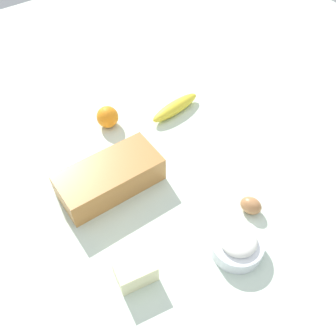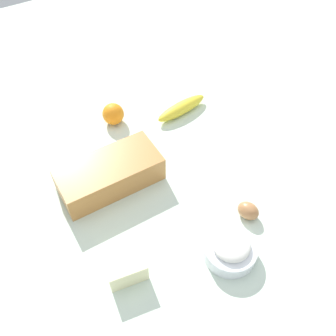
{
  "view_description": "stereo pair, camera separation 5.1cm",
  "coord_description": "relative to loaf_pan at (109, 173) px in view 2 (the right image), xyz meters",
  "views": [
    {
      "loc": [
        -0.38,
        -0.55,
        0.85
      ],
      "look_at": [
        0.0,
        0.0,
        0.04
      ],
      "focal_mm": 40.62,
      "sensor_mm": 36.0,
      "label": 1
    },
    {
      "loc": [
        -0.34,
        -0.58,
        0.85
      ],
      "look_at": [
        0.0,
        0.0,
        0.04
      ],
      "focal_mm": 40.62,
      "sensor_mm": 36.0,
      "label": 2
    }
  ],
  "objects": [
    {
      "name": "loaf_pan",
      "position": [
        0.0,
        0.0,
        0.0
      ],
      "size": [
        0.28,
        0.13,
        0.08
      ],
      "rotation": [
        0.0,
        0.0,
        0.01
      ],
      "color": "#B77A3D",
      "rests_on": "ground_plane"
    },
    {
      "name": "butter_block",
      "position": [
        -0.08,
        -0.26,
        -0.01
      ],
      "size": [
        0.1,
        0.08,
        0.06
      ],
      "primitive_type": "cube",
      "rotation": [
        0.0,
        0.0,
        -0.15
      ],
      "color": "#F4EDB2",
      "rests_on": "ground_plane"
    },
    {
      "name": "orange_fruit",
      "position": [
        0.11,
        0.22,
        -0.01
      ],
      "size": [
        0.07,
        0.07,
        0.07
      ],
      "primitive_type": "sphere",
      "color": "orange",
      "rests_on": "ground_plane"
    },
    {
      "name": "egg_near_butter",
      "position": [
        0.26,
        -0.28,
        -0.02
      ],
      "size": [
        0.06,
        0.07,
        0.04
      ],
      "primitive_type": "ellipsoid",
      "rotation": [
        0.0,
        1.57,
        1.94
      ],
      "color": "#AE7547",
      "rests_on": "ground_plane"
    },
    {
      "name": "flour_bowl",
      "position": [
        0.15,
        -0.35,
        -0.01
      ],
      "size": [
        0.13,
        0.13,
        0.06
      ],
      "color": "white",
      "rests_on": "ground_plane"
    },
    {
      "name": "ground_plane",
      "position": [
        0.15,
        -0.06,
        -0.05
      ],
      "size": [
        2.4,
        2.4,
        0.02
      ],
      "primitive_type": "cube",
      "color": "silver"
    },
    {
      "name": "banana",
      "position": [
        0.32,
        0.15,
        -0.02
      ],
      "size": [
        0.19,
        0.07,
        0.04
      ],
      "primitive_type": "ellipsoid",
      "rotation": [
        0.0,
        0.0,
        3.28
      ],
      "color": "yellow",
      "rests_on": "ground_plane"
    }
  ]
}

